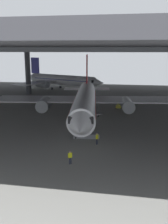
{
  "coord_description": "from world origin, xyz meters",
  "views": [
    {
      "loc": [
        8.18,
        -49.12,
        13.15
      ],
      "look_at": [
        0.45,
        -5.29,
        2.66
      ],
      "focal_mm": 42.07,
      "sensor_mm": 36.0,
      "label": 1
    }
  ],
  "objects_px": {
    "boarding_stairs": "(87,133)",
    "crew_worker_near_nose": "(70,157)",
    "airplane_main": "(85,101)",
    "crew_worker_by_stairs": "(97,138)",
    "baggage_tug": "(119,106)",
    "airplane_distant": "(60,80)"
  },
  "relations": [
    {
      "from": "boarding_stairs",
      "to": "crew_worker_near_nose",
      "type": "height_order",
      "value": "boarding_stairs"
    },
    {
      "from": "airplane_main",
      "to": "boarding_stairs",
      "type": "relative_size",
      "value": 8.16
    },
    {
      "from": "crew_worker_by_stairs",
      "to": "baggage_tug",
      "type": "height_order",
      "value": "crew_worker_by_stairs"
    },
    {
      "from": "boarding_stairs",
      "to": "baggage_tug",
      "type": "relative_size",
      "value": 2.02
    },
    {
      "from": "boarding_stairs",
      "to": "crew_worker_near_nose",
      "type": "distance_m",
      "value": 10.01
    },
    {
      "from": "airplane_main",
      "to": "baggage_tug",
      "type": "distance_m",
      "value": 13.27
    },
    {
      "from": "airplane_distant",
      "to": "baggage_tug",
      "type": "height_order",
      "value": "airplane_distant"
    },
    {
      "from": "airplane_main",
      "to": "crew_worker_by_stairs",
      "type": "height_order",
      "value": "airplane_main"
    },
    {
      "from": "crew_worker_by_stairs",
      "to": "airplane_distant",
      "type": "distance_m",
      "value": 55.3
    },
    {
      "from": "boarding_stairs",
      "to": "baggage_tug",
      "type": "distance_m",
      "value": 22.38
    },
    {
      "from": "crew_worker_near_nose",
      "to": "crew_worker_by_stairs",
      "type": "distance_m",
      "value": 7.52
    },
    {
      "from": "airplane_main",
      "to": "crew_worker_by_stairs",
      "type": "xyz_separation_m",
      "value": [
        4.06,
        -13.48,
        -2.63
      ]
    },
    {
      "from": "airplane_main",
      "to": "baggage_tug",
      "type": "xyz_separation_m",
      "value": [
        6.14,
        11.36,
        -3.05
      ]
    },
    {
      "from": "baggage_tug",
      "to": "airplane_distant",
      "type": "bearing_deg",
      "value": 128.31
    },
    {
      "from": "crew_worker_near_nose",
      "to": "airplane_distant",
      "type": "distance_m",
      "value": 61.41
    },
    {
      "from": "airplane_main",
      "to": "boarding_stairs",
      "type": "xyz_separation_m",
      "value": [
        2.12,
        -10.65,
        -2.84
      ]
    },
    {
      "from": "crew_worker_by_stairs",
      "to": "baggage_tug",
      "type": "xyz_separation_m",
      "value": [
        2.08,
        24.84,
        -0.42
      ]
    },
    {
      "from": "airplane_main",
      "to": "crew_worker_near_nose",
      "type": "xyz_separation_m",
      "value": [
        1.78,
        -20.65,
        -2.66
      ]
    },
    {
      "from": "crew_worker_by_stairs",
      "to": "boarding_stairs",
      "type": "bearing_deg",
      "value": 124.41
    },
    {
      "from": "crew_worker_near_nose",
      "to": "airplane_distant",
      "type": "bearing_deg",
      "value": 106.03
    },
    {
      "from": "crew_worker_near_nose",
      "to": "airplane_distant",
      "type": "xyz_separation_m",
      "value": [
        -16.95,
        58.97,
        2.38
      ]
    },
    {
      "from": "boarding_stairs",
      "to": "crew_worker_by_stairs",
      "type": "distance_m",
      "value": 3.43
    }
  ]
}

